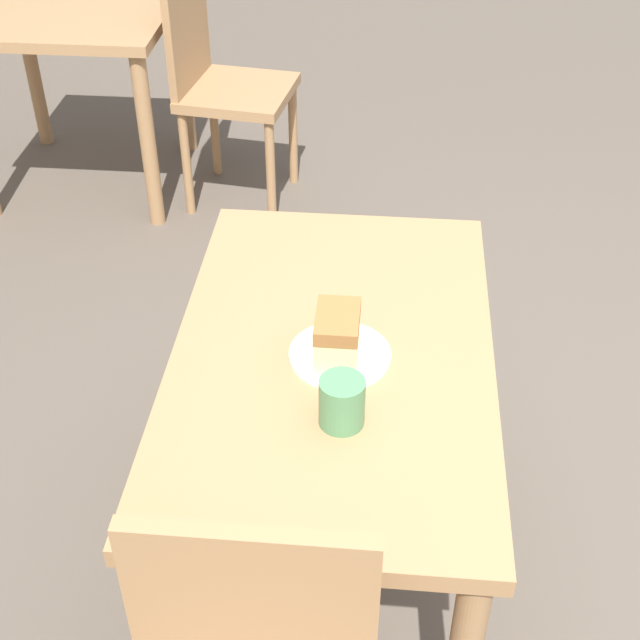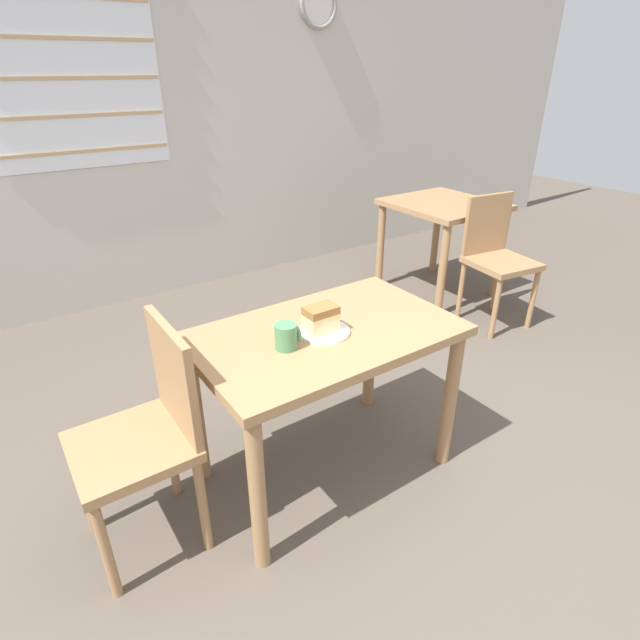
{
  "view_description": "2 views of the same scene",
  "coord_description": "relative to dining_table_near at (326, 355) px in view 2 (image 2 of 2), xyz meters",
  "views": [
    {
      "loc": [
        -1.33,
        0.5,
        1.88
      ],
      "look_at": [
        0.05,
        0.62,
        0.81
      ],
      "focal_mm": 50.0,
      "sensor_mm": 36.0,
      "label": 1
    },
    {
      "loc": [
        -0.96,
        -0.84,
        1.67
      ],
      "look_at": [
        0.03,
        0.6,
        0.77
      ],
      "focal_mm": 28.0,
      "sensor_mm": 36.0,
      "label": 2
    }
  ],
  "objects": [
    {
      "name": "chair_near_window",
      "position": [
        -0.73,
        0.08,
        -0.11
      ],
      "size": [
        0.4,
        0.4,
        0.89
      ],
      "rotation": [
        0.0,
        0.0,
        -1.57
      ],
      "color": "#9E754C",
      "rests_on": "ground_plane"
    },
    {
      "name": "coffee_mug",
      "position": [
        -0.2,
        -0.03,
        0.16
      ],
      "size": [
        0.09,
        0.09,
        0.1
      ],
      "color": "#4C8456",
      "rests_on": "dining_table_near"
    },
    {
      "name": "dining_table_far",
      "position": [
        1.93,
        1.16,
        -0.0
      ],
      "size": [
        0.75,
        0.78,
        0.74
      ],
      "color": "#9E754C",
      "rests_on": "ground_plane"
    },
    {
      "name": "plate",
      "position": [
        -0.02,
        -0.02,
        0.12
      ],
      "size": [
        0.21,
        0.21,
        0.01
      ],
      "color": "white",
      "rests_on": "dining_table_near"
    },
    {
      "name": "chair_far_corner",
      "position": [
        1.85,
        0.58,
        -0.11
      ],
      "size": [
        0.46,
        0.46,
        0.89
      ],
      "rotation": [
        0.0,
        0.0,
        -0.14
      ],
      "color": "#9E754C",
      "rests_on": "ground_plane"
    },
    {
      "name": "wall_back",
      "position": [
        -0.05,
        2.43,
        0.8
      ],
      "size": [
        10.0,
        0.1,
        2.8
      ],
      "color": "beige",
      "rests_on": "ground_plane"
    },
    {
      "name": "dining_table_near",
      "position": [
        0.0,
        0.0,
        0.0
      ],
      "size": [
        1.06,
        0.65,
        0.72
      ],
      "color": "#9E754C",
      "rests_on": "ground_plane"
    },
    {
      "name": "cake_slice",
      "position": [
        -0.03,
        -0.01,
        0.18
      ],
      "size": [
        0.13,
        0.09,
        0.1
      ],
      "color": "beige",
      "rests_on": "plate"
    },
    {
      "name": "ground_plane",
      "position": [
        -0.06,
        -0.6,
        -0.61
      ],
      "size": [
        14.0,
        14.0,
        0.0
      ],
      "primitive_type": "plane",
      "color": "brown"
    }
  ]
}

